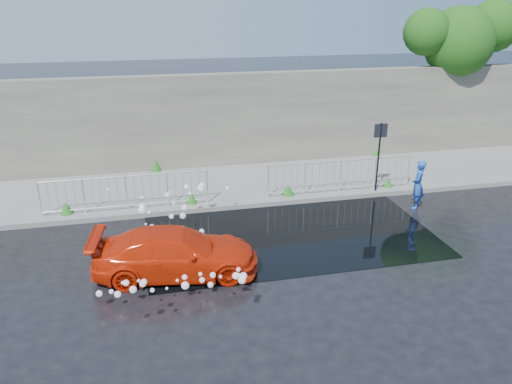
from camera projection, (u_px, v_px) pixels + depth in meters
ground at (280, 249)px, 13.34m from camera, size 90.00×90.00×0.00m
pavement at (243, 183)px, 17.85m from camera, size 30.00×4.00×0.15m
curb at (256, 204)px, 16.03m from camera, size 30.00×0.25×0.16m
retaining_wall at (232, 120)px, 19.19m from camera, size 30.00×0.60×3.50m
puddle at (288, 231)px, 14.35m from camera, size 8.00×5.00×0.01m
sign_post at (379, 146)px, 16.39m from camera, size 0.45×0.06×2.50m
tree at (462, 37)px, 20.31m from camera, size 5.00×2.85×6.27m
railing_left at (126, 191)px, 15.29m from camera, size 5.05×0.05×1.10m
railing_right at (340, 175)px, 16.73m from camera, size 5.05×0.05×1.10m
weeds at (232, 182)px, 17.28m from camera, size 12.17×3.93×0.42m
water_spray at (174, 236)px, 12.54m from camera, size 3.70×5.82×1.04m
red_car at (176, 253)px, 11.97m from camera, size 4.11×2.07×1.14m
person at (418, 185)px, 15.71m from camera, size 0.63×0.68×1.57m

